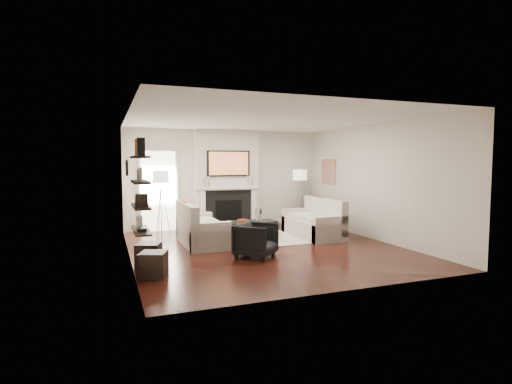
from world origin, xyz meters
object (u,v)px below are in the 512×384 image
object	(u,v)px
loveseat_left_base	(202,235)
loveseat_right_base	(313,228)
armchair	(256,238)
lamp_right_shade	(300,175)
coffee_table	(253,222)
ottoman_near	(149,254)
lamp_left_shade	(161,177)

from	to	relation	value
loveseat_left_base	loveseat_right_base	size ratio (longest dim) A/B	1.00
armchair	lamp_right_shade	size ratio (longest dim) A/B	1.79
coffee_table	ottoman_near	bearing A→B (deg)	-146.80
lamp_right_shade	ottoman_near	distance (m)	5.60
armchair	loveseat_right_base	bearing A→B (deg)	-10.66
loveseat_left_base	lamp_left_shade	bearing A→B (deg)	112.97
loveseat_right_base	lamp_right_shade	bearing A→B (deg)	73.58
loveseat_right_base	armchair	size ratio (longest dim) A/B	2.52
loveseat_left_base	lamp_left_shade	distance (m)	2.12
loveseat_right_base	lamp_left_shade	world-z (taller)	lamp_left_shade
loveseat_right_base	armchair	bearing A→B (deg)	-144.40
lamp_right_shade	ottoman_near	world-z (taller)	lamp_right_shade
coffee_table	loveseat_right_base	bearing A→B (deg)	-11.54
loveseat_left_base	coffee_table	distance (m)	1.32
coffee_table	lamp_right_shade	distance (m)	2.60
loveseat_left_base	lamp_left_shade	size ratio (longest dim) A/B	4.50
loveseat_left_base	coffee_table	bearing A→B (deg)	9.62
coffee_table	loveseat_left_base	bearing A→B (deg)	-170.38
armchair	ottoman_near	bearing A→B (deg)	132.00
coffee_table	armchair	world-z (taller)	armchair
loveseat_right_base	coffee_table	xyz separation A→B (m)	(-1.45, 0.30, 0.19)
loveseat_right_base	ottoman_near	size ratio (longest dim) A/B	4.50
coffee_table	ottoman_near	size ratio (longest dim) A/B	2.75
loveseat_left_base	ottoman_near	xyz separation A→B (m)	(-1.29, -1.47, -0.01)
loveseat_right_base	coffee_table	size ratio (longest dim) A/B	1.64
loveseat_right_base	lamp_right_shade	distance (m)	2.14
loveseat_right_base	loveseat_left_base	bearing A→B (deg)	178.38
armchair	ottoman_near	xyz separation A→B (m)	(-2.00, 0.06, -0.16)
loveseat_left_base	lamp_left_shade	xyz separation A→B (m)	(-0.67, 1.59, 1.24)
armchair	lamp_right_shade	xyz separation A→B (m)	(2.52, 3.13, 1.09)
armchair	coffee_table	bearing A→B (deg)	25.30
loveseat_left_base	armchair	world-z (taller)	armchair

